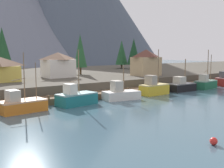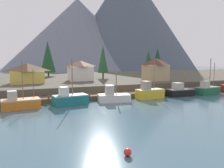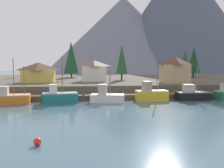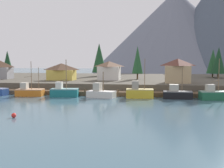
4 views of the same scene
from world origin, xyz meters
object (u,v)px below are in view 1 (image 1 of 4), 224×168
object	(u,v)px
house_tan	(146,62)
conifer_mid_right	(80,51)
fishing_boat_yellow	(154,88)
channel_buoy	(214,141)
fishing_boat_black	(181,86)
conifer_near_left	(2,48)
fishing_boat_orange	(21,105)
fishing_boat_white	(120,94)
conifer_near_right	(134,51)
fishing_boat_teal	(76,98)
house_white	(58,65)
fishing_boat_green	(206,84)
conifer_mid_left	(122,53)

from	to	relation	value
house_tan	conifer_mid_right	bearing A→B (deg)	131.98
fishing_boat_yellow	channel_buoy	distance (m)	29.84
fishing_boat_black	conifer_near_left	size ratio (longest dim) A/B	0.55
fishing_boat_orange	conifer_near_left	xyz separation A→B (m)	(8.90, 39.97, 8.37)
fishing_boat_yellow	conifer_near_left	distance (m)	43.87
fishing_boat_white	conifer_near_left	world-z (taller)	conifer_near_left
fishing_boat_yellow	conifer_near_right	world-z (taller)	conifer_near_right
channel_buoy	fishing_boat_white	bearing A→B (deg)	70.73
fishing_boat_black	house_tan	xyz separation A→B (m)	(1.02, 12.01, 4.66)
fishing_boat_teal	fishing_boat_black	distance (m)	25.83
house_tan	conifer_near_right	xyz separation A→B (m)	(14.91, 21.72, 2.69)
fishing_boat_white	conifer_near_right	distance (m)	48.22
fishing_boat_orange	fishing_boat_teal	xyz separation A→B (m)	(8.60, -0.04, 0.11)
house_tan	channel_buoy	size ratio (longest dim) A/B	9.63
fishing_boat_orange	house_white	distance (m)	26.63
fishing_boat_green	conifer_near_left	size ratio (longest dim) A/B	0.71
fishing_boat_orange	conifer_mid_right	bearing A→B (deg)	39.94
house_white	conifer_near_left	xyz separation A→B (m)	(-6.93, 19.01, 3.99)
fishing_boat_teal	conifer_near_right	distance (m)	54.52
conifer_near_left	fishing_boat_white	bearing A→B (deg)	-78.08
conifer_mid_left	conifer_mid_right	world-z (taller)	conifer_mid_right
fishing_boat_teal	conifer_near_right	world-z (taller)	conifer_near_right
fishing_boat_green	house_tan	bearing A→B (deg)	109.34
fishing_boat_orange	fishing_boat_black	distance (m)	34.43
fishing_boat_black	fishing_boat_yellow	bearing A→B (deg)	-178.93
fishing_boat_orange	fishing_boat_teal	size ratio (longest dim) A/B	0.95
conifer_near_right	fishing_boat_white	bearing A→B (deg)	-133.81
fishing_boat_green	house_tan	xyz separation A→B (m)	(-6.77, 12.47, 4.64)
channel_buoy	fishing_boat_green	bearing A→B (deg)	35.95
fishing_boat_orange	house_tan	bearing A→B (deg)	13.30
fishing_boat_white	fishing_boat_green	xyz separation A→B (m)	(24.85, 0.19, 0.10)
house_white	channel_buoy	size ratio (longest dim) A/B	9.65
conifer_near_right	conifer_mid_left	xyz separation A→B (m)	(-0.61, 5.80, -0.35)
conifer_near_right	house_white	bearing A→B (deg)	-158.96
fishing_boat_green	conifer_mid_left	world-z (taller)	conifer_mid_left
fishing_boat_black	fishing_boat_teal	bearing A→B (deg)	-178.28
conifer_near_left	conifer_near_right	distance (m)	41.85
fishing_boat_black	house_white	size ratio (longest dim) A/B	1.01
fishing_boat_teal	conifer_mid_left	size ratio (longest dim) A/B	0.87
fishing_boat_yellow	conifer_near_left	xyz separation A→B (m)	(-17.18, 39.54, 8.09)
fishing_boat_black	fishing_boat_green	world-z (taller)	fishing_boat_green
fishing_boat_orange	fishing_boat_teal	distance (m)	8.60
fishing_boat_orange	conifer_near_right	size ratio (longest dim) A/B	0.79
fishing_boat_teal	conifer_mid_right	bearing A→B (deg)	49.96
fishing_boat_green	conifer_near_right	xyz separation A→B (m)	(8.13, 34.19, 7.33)
fishing_boat_black	conifer_mid_left	distance (m)	42.96
conifer_near_left	fishing_boat_orange	bearing A→B (deg)	-102.55
conifer_near_right	channel_buoy	size ratio (longest dim) A/B	14.86
house_white	conifer_near_left	bearing A→B (deg)	110.03
conifer_mid_right	fishing_boat_orange	bearing A→B (deg)	-133.90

